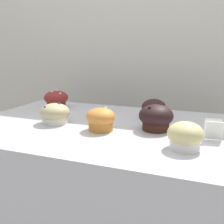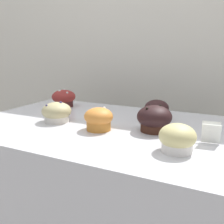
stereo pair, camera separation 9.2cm
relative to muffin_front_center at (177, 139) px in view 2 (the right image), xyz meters
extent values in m
cube|color=beige|center=(-0.28, 0.74, -0.03)|extent=(3.20, 0.10, 1.80)
cylinder|color=white|center=(0.00, 0.00, -0.01)|extent=(0.08, 0.08, 0.04)
ellipsoid|color=#D4C67F|center=(0.00, 0.00, 0.01)|extent=(0.10, 0.10, 0.06)
cylinder|color=orange|center=(-0.28, 0.08, -0.01)|extent=(0.08, 0.08, 0.05)
ellipsoid|color=orange|center=(-0.28, 0.08, 0.01)|extent=(0.10, 0.10, 0.06)
sphere|color=white|center=(-0.27, 0.10, 0.03)|extent=(0.01, 0.01, 0.01)
cylinder|color=#391D14|center=(-0.11, 0.14, -0.01)|extent=(0.09, 0.09, 0.05)
ellipsoid|color=black|center=(-0.11, 0.14, 0.01)|extent=(0.11, 0.11, 0.07)
sphere|color=black|center=(-0.09, 0.16, 0.05)|extent=(0.01, 0.01, 0.01)
sphere|color=black|center=(-0.13, 0.16, 0.04)|extent=(0.01, 0.01, 0.01)
sphere|color=black|center=(-0.12, 0.12, 0.04)|extent=(0.01, 0.01, 0.01)
cylinder|color=#4B2120|center=(-0.61, 0.33, -0.01)|extent=(0.08, 0.08, 0.05)
ellipsoid|color=maroon|center=(-0.61, 0.33, 0.01)|extent=(0.11, 0.11, 0.06)
sphere|color=white|center=(-0.61, 0.31, 0.04)|extent=(0.01, 0.01, 0.01)
sphere|color=white|center=(-0.57, 0.31, 0.03)|extent=(0.01, 0.01, 0.01)
sphere|color=white|center=(-0.61, 0.34, 0.04)|extent=(0.01, 0.01, 0.01)
cylinder|color=#48281C|center=(-0.15, 0.29, -0.01)|extent=(0.08, 0.08, 0.04)
ellipsoid|color=black|center=(-0.15, 0.29, 0.01)|extent=(0.09, 0.09, 0.06)
cylinder|color=silver|center=(-0.47, 0.10, -0.02)|extent=(0.09, 0.09, 0.04)
ellipsoid|color=tan|center=(-0.47, 0.10, 0.00)|extent=(0.11, 0.11, 0.06)
sphere|color=navy|center=(-0.48, 0.07, 0.03)|extent=(0.01, 0.01, 0.01)
sphere|color=navy|center=(-0.45, 0.10, 0.04)|extent=(0.01, 0.01, 0.01)
cube|color=white|center=(0.07, 0.11, 0.00)|extent=(0.05, 0.03, 0.06)
cube|color=silver|center=(0.07, 0.09, 0.00)|extent=(0.05, 0.03, 0.06)
camera|label=1|loc=(0.05, -0.69, 0.22)|focal=42.00mm
camera|label=2|loc=(0.14, -0.65, 0.22)|focal=42.00mm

